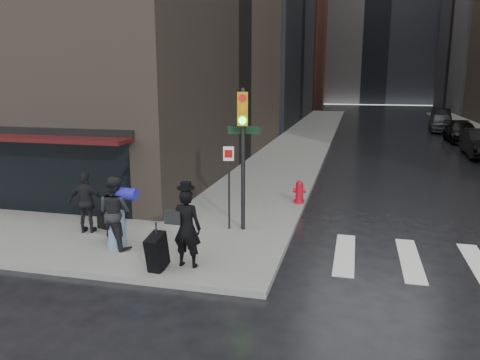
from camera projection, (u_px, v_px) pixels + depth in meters
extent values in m
plane|color=black|center=(204.00, 256.00, 11.97)|extent=(140.00, 140.00, 0.00)
cube|color=slate|center=(310.00, 133.00, 37.54)|extent=(4.00, 50.00, 0.15)
cube|color=silver|center=(345.00, 254.00, 12.09)|extent=(0.50, 3.00, 0.01)
cube|color=silver|center=(410.00, 259.00, 11.72)|extent=(0.50, 3.00, 0.01)
cube|color=silver|center=(480.00, 265.00, 11.34)|extent=(0.50, 3.00, 0.01)
cube|color=#59301E|center=(250.00, 20.00, 71.00)|extent=(22.00, 20.00, 26.00)
cube|color=#65625E|center=(377.00, 9.00, 81.03)|extent=(40.00, 12.00, 32.00)
cube|color=black|center=(19.00, 173.00, 15.27)|extent=(8.00, 0.12, 2.60)
cube|color=#360C0D|center=(4.00, 137.00, 14.53)|extent=(8.40, 1.10, 0.12)
cube|color=black|center=(13.00, 130.00, 14.90)|extent=(8.40, 0.08, 0.22)
imported|color=black|center=(187.00, 228.00, 10.75)|extent=(0.70, 0.48, 1.86)
cylinder|color=black|center=(186.00, 188.00, 10.54)|extent=(0.40, 0.40, 0.05)
cylinder|color=black|center=(186.00, 185.00, 10.53)|extent=(0.25, 0.25, 0.15)
cube|color=black|center=(173.00, 217.00, 10.72)|extent=(0.40, 0.15, 0.32)
cube|color=black|center=(157.00, 252.00, 10.61)|extent=(0.35, 0.74, 0.94)
cylinder|color=black|center=(156.00, 231.00, 10.50)|extent=(0.04, 0.04, 0.43)
imported|color=black|center=(115.00, 212.00, 11.93)|extent=(1.09, 0.95, 1.89)
cube|color=black|center=(109.00, 222.00, 12.39)|extent=(0.63, 0.45, 0.35)
cylinder|color=#1D1C9F|center=(127.00, 194.00, 11.77)|extent=(0.60, 0.37, 0.30)
imported|color=black|center=(87.00, 202.00, 13.16)|extent=(1.08, 0.59, 1.75)
cylinder|color=black|center=(243.00, 161.00, 13.17)|extent=(0.12, 0.12, 4.04)
cube|color=#CC8B0D|center=(243.00, 109.00, 12.64)|extent=(0.31, 0.23, 0.91)
cylinder|color=red|center=(242.00, 98.00, 12.48)|extent=(0.21, 0.08, 0.20)
cylinder|color=orange|center=(242.00, 109.00, 12.54)|extent=(0.21, 0.08, 0.20)
cylinder|color=#19E533|center=(242.00, 120.00, 12.61)|extent=(0.21, 0.08, 0.20)
cylinder|color=black|center=(229.00, 188.00, 13.37)|extent=(0.06, 0.06, 2.42)
cube|color=white|center=(229.00, 154.00, 13.13)|extent=(0.30, 0.07, 0.40)
cube|color=black|center=(244.00, 130.00, 13.07)|extent=(0.90, 0.19, 0.22)
cylinder|color=#B50B1C|center=(299.00, 201.00, 16.44)|extent=(0.35, 0.35, 0.11)
cylinder|color=#B50B1C|center=(299.00, 194.00, 16.38)|extent=(0.27, 0.27, 0.66)
sphere|color=#B50B1C|center=(300.00, 184.00, 16.30)|extent=(0.24, 0.24, 0.24)
cylinder|color=#B50B1C|center=(299.00, 191.00, 16.36)|extent=(0.45, 0.19, 0.16)
imported|color=black|center=(462.00, 132.00, 32.79)|extent=(2.00, 4.86, 1.41)
imported|color=#3A3B3F|center=(441.00, 122.00, 39.04)|extent=(2.27, 4.77, 1.57)
imported|color=black|center=(441.00, 117.00, 45.00)|extent=(2.00, 4.76, 1.53)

